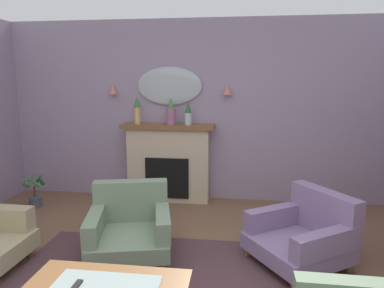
% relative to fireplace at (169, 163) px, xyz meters
% --- Properties ---
extents(wall_back, '(6.97, 0.10, 2.67)m').
position_rel_fireplace_xyz_m(wall_back, '(0.53, 0.22, 0.76)').
color(wall_back, '#9E8CA8').
rests_on(wall_back, ground).
extents(fireplace, '(1.36, 0.36, 1.16)m').
position_rel_fireplace_xyz_m(fireplace, '(0.00, 0.00, 0.00)').
color(fireplace, beige).
rests_on(fireplace, ground).
extents(mantel_vase_right, '(0.10, 0.10, 0.41)m').
position_rel_fireplace_xyz_m(mantel_vase_right, '(-0.45, -0.03, 0.81)').
color(mantel_vase_right, tan).
rests_on(mantel_vase_right, fireplace).
extents(mantel_vase_centre, '(0.13, 0.13, 0.39)m').
position_rel_fireplace_xyz_m(mantel_vase_centre, '(0.05, -0.03, 0.76)').
color(mantel_vase_centre, '#9E6084').
rests_on(mantel_vase_centre, fireplace).
extents(mantel_vase_left, '(0.10, 0.10, 0.33)m').
position_rel_fireplace_xyz_m(mantel_vase_left, '(0.30, -0.03, 0.76)').
color(mantel_vase_left, silver).
rests_on(mantel_vase_left, fireplace).
extents(wall_mirror, '(0.96, 0.06, 0.56)m').
position_rel_fireplace_xyz_m(wall_mirror, '(0.00, 0.14, 1.14)').
color(wall_mirror, '#B2BCC6').
extents(wall_sconce_left, '(0.14, 0.14, 0.14)m').
position_rel_fireplace_xyz_m(wall_sconce_left, '(-0.85, 0.09, 1.09)').
color(wall_sconce_left, '#D17066').
extents(wall_sconce_right, '(0.14, 0.14, 0.14)m').
position_rel_fireplace_xyz_m(wall_sconce_right, '(0.85, 0.09, 1.09)').
color(wall_sconce_right, '#D17066').
extents(tv_remote, '(0.04, 0.16, 0.02)m').
position_rel_fireplace_xyz_m(tv_remote, '(-0.04, -3.01, -0.12)').
color(tv_remote, black).
rests_on(tv_remote, coffee_table).
extents(armchair_near_fireplace, '(1.13, 1.12, 0.71)m').
position_rel_fireplace_xyz_m(armchair_near_fireplace, '(1.69, -1.64, -0.27)').
color(armchair_near_fireplace, gray).
rests_on(armchair_near_fireplace, ground).
extents(armchair_by_coffee_table, '(0.97, 0.98, 0.71)m').
position_rel_fireplace_xyz_m(armchair_by_coffee_table, '(-0.09, -1.65, -0.27)').
color(armchair_by_coffee_table, gray).
rests_on(armchair_by_coffee_table, ground).
extents(potted_plant_small_fern, '(0.33, 0.34, 0.51)m').
position_rel_fireplace_xyz_m(potted_plant_small_fern, '(-1.85, -0.53, -0.32)').
color(potted_plant_small_fern, '#474C56').
rests_on(potted_plant_small_fern, ground).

